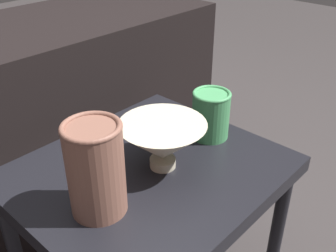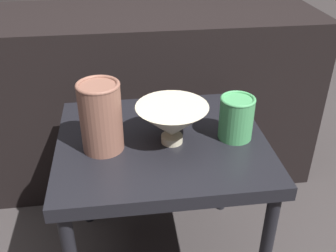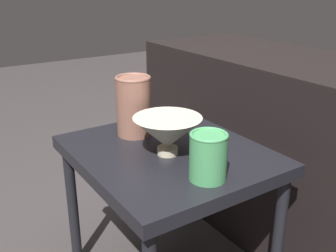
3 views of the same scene
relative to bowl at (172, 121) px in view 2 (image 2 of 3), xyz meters
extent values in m
cube|color=black|center=(-0.03, 0.02, -0.09)|extent=(0.60, 0.53, 0.04)
cylinder|color=black|center=(-0.29, 0.25, -0.34)|extent=(0.04, 0.04, 0.47)
cylinder|color=black|center=(0.24, 0.25, -0.34)|extent=(0.04, 0.04, 0.47)
cube|color=black|center=(-0.03, 0.60, -0.21)|extent=(1.39, 0.50, 0.72)
cylinder|color=beige|center=(0.00, 0.00, -0.06)|extent=(0.06, 0.06, 0.02)
cone|color=beige|center=(0.00, 0.00, 0.00)|extent=(0.20, 0.20, 0.09)
cylinder|color=brown|center=(-0.19, -0.01, 0.03)|extent=(0.11, 0.11, 0.19)
torus|color=brown|center=(-0.19, -0.01, 0.13)|extent=(0.12, 0.12, 0.01)
cylinder|color=#47995B|center=(0.19, 0.00, -0.01)|extent=(0.10, 0.10, 0.12)
torus|color=#47995B|center=(0.19, 0.00, 0.06)|extent=(0.10, 0.10, 0.01)
camera|label=1|loc=(-0.55, -0.52, 0.49)|focal=42.00mm
camera|label=2|loc=(-0.13, -0.93, 0.55)|focal=42.00mm
camera|label=3|loc=(0.89, -0.59, 0.43)|focal=42.00mm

